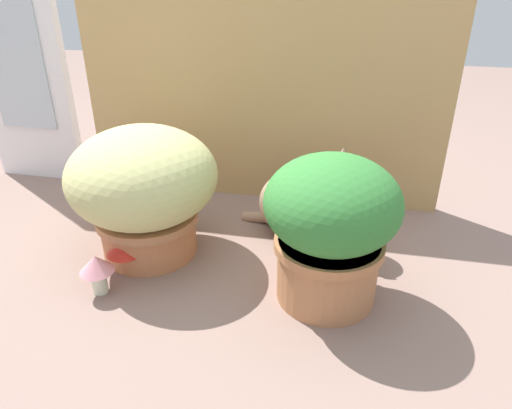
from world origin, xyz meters
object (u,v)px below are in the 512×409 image
cat (306,203)px  mushroom_ornament_red (124,248)px  mushroom_ornament_pink (97,268)px  leafy_planter (331,225)px  grass_planter (144,187)px

cat → mushroom_ornament_red: size_ratio=3.40×
mushroom_ornament_pink → leafy_planter: bearing=10.3°
grass_planter → leafy_planter: size_ratio=1.08×
mushroom_ornament_red → mushroom_ornament_pink: size_ratio=0.98×
cat → mushroom_ornament_red: 0.54m
leafy_planter → mushroom_ornament_red: (-0.55, -0.00, -0.13)m
leafy_planter → cat: (-0.09, 0.27, -0.09)m
leafy_planter → mushroom_ornament_pink: bearing=-169.7°
mushroom_ornament_pink → cat: bearing=37.3°
leafy_planter → cat: 0.30m
grass_planter → cat: 0.48m
grass_planter → mushroom_ornament_red: bearing=-102.9°
mushroom_ornament_red → mushroom_ornament_pink: mushroom_ornament_pink is taller
leafy_planter → cat: leafy_planter is taller
leafy_planter → mushroom_ornament_red: 0.57m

